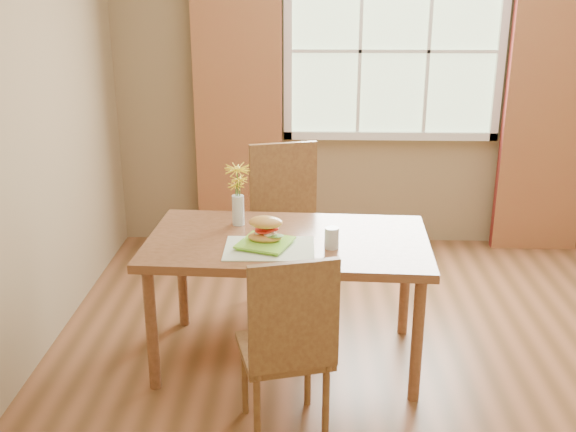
{
  "coord_description": "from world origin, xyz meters",
  "views": [
    {
      "loc": [
        -0.63,
        -3.21,
        2.0
      ],
      "look_at": [
        -0.73,
        0.02,
        0.86
      ],
      "focal_mm": 42.0,
      "sensor_mm": 36.0,
      "label": 1
    }
  ],
  "objects_px": {
    "flower_vase": "(238,189)",
    "dining_table": "(288,251)",
    "chair_near": "(288,341)",
    "croissant_sandwich": "(265,229)",
    "chair_far": "(287,219)",
    "water_glass": "(332,238)"
  },
  "relations": [
    {
      "from": "chair_far",
      "to": "dining_table",
      "type": "bearing_deg",
      "value": -103.87
    },
    {
      "from": "chair_far",
      "to": "water_glass",
      "type": "distance_m",
      "value": 0.89
    },
    {
      "from": "croissant_sandwich",
      "to": "flower_vase",
      "type": "relative_size",
      "value": 0.56
    },
    {
      "from": "croissant_sandwich",
      "to": "flower_vase",
      "type": "xyz_separation_m",
      "value": [
        -0.17,
        0.3,
        0.12
      ]
    },
    {
      "from": "chair_near",
      "to": "flower_vase",
      "type": "bearing_deg",
      "value": 93.34
    },
    {
      "from": "dining_table",
      "to": "flower_vase",
      "type": "xyz_separation_m",
      "value": [
        -0.28,
        0.2,
        0.28
      ]
    },
    {
      "from": "croissant_sandwich",
      "to": "water_glass",
      "type": "bearing_deg",
      "value": 1.4
    },
    {
      "from": "flower_vase",
      "to": "chair_near",
      "type": "bearing_deg",
      "value": -71.63
    },
    {
      "from": "croissant_sandwich",
      "to": "flower_vase",
      "type": "height_order",
      "value": "flower_vase"
    },
    {
      "from": "chair_near",
      "to": "dining_table",
      "type": "bearing_deg",
      "value": 76.68
    },
    {
      "from": "chair_far",
      "to": "water_glass",
      "type": "xyz_separation_m",
      "value": [
        0.25,
        -0.83,
        0.2
      ]
    },
    {
      "from": "flower_vase",
      "to": "dining_table",
      "type": "bearing_deg",
      "value": -36.3
    },
    {
      "from": "dining_table",
      "to": "chair_near",
      "type": "height_order",
      "value": "chair_near"
    },
    {
      "from": "croissant_sandwich",
      "to": "dining_table",
      "type": "bearing_deg",
      "value": 47.03
    },
    {
      "from": "dining_table",
      "to": "croissant_sandwich",
      "type": "bearing_deg",
      "value": -137.72
    },
    {
      "from": "chair_near",
      "to": "chair_far",
      "type": "height_order",
      "value": "chair_far"
    },
    {
      "from": "dining_table",
      "to": "croissant_sandwich",
      "type": "height_order",
      "value": "croissant_sandwich"
    },
    {
      "from": "croissant_sandwich",
      "to": "flower_vase",
      "type": "distance_m",
      "value": 0.36
    },
    {
      "from": "chair_near",
      "to": "chair_far",
      "type": "relative_size",
      "value": 0.89
    },
    {
      "from": "chair_far",
      "to": "water_glass",
      "type": "relative_size",
      "value": 9.53
    },
    {
      "from": "chair_far",
      "to": "flower_vase",
      "type": "height_order",
      "value": "flower_vase"
    },
    {
      "from": "water_glass",
      "to": "dining_table",
      "type": "bearing_deg",
      "value": 150.43
    }
  ]
}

